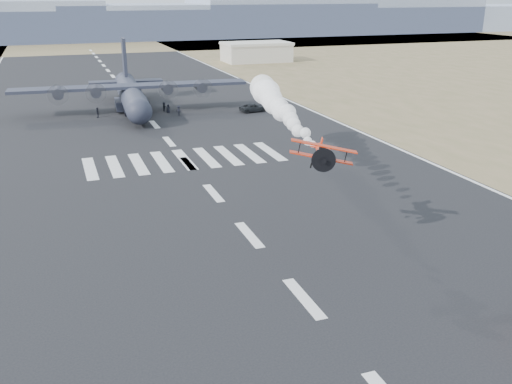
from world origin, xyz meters
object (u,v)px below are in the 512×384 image
crew_b (125,112)px  crew_a (126,112)px  crew_c (179,111)px  crew_d (98,112)px  support_vehicle (254,108)px  hangar_right (256,52)px  crew_f (164,107)px  crew_g (146,111)px  aerobatic_biplane (323,153)px  transport_aircraft (131,93)px  crew_h (125,110)px  crew_e (168,109)px

crew_b → crew_a: bearing=34.1°
crew_c → crew_d: bearing=19.0°
support_vehicle → hangar_right: bearing=-25.7°
crew_f → crew_g: size_ratio=1.04×
hangar_right → support_vehicle: hangar_right is taller
aerobatic_biplane → crew_g: size_ratio=3.50×
transport_aircraft → crew_c: size_ratio=24.26×
aerobatic_biplane → transport_aircraft: transport_aircraft is taller
crew_h → crew_g: bearing=-168.1°
crew_e → transport_aircraft: bearing=153.0°
crew_d → crew_e: 12.39m
hangar_right → crew_a: bearing=-125.2°
support_vehicle → crew_a: crew_a is taller
crew_c → support_vehicle: bearing=-153.9°
hangar_right → crew_f: 79.57m
crew_e → crew_h: (-7.52, 0.92, 0.10)m
crew_b → crew_g: bearing=74.4°
support_vehicle → aerobatic_biplane: bearing=160.5°
hangar_right → crew_d: (-54.28, -69.06, -2.13)m
hangar_right → crew_h: bearing=-125.8°
crew_b → crew_f: (7.46, 2.56, -0.00)m
crew_c → crew_d: size_ratio=0.98×
crew_e → hangar_right: bearing=72.3°
hangar_right → crew_d: size_ratio=11.61×
crew_a → crew_b: crew_b is taller
crew_c → crew_g: (-5.50, 1.74, -0.08)m
crew_e → crew_a: bearing=-159.9°
aerobatic_biplane → crew_g: bearing=106.2°
hangar_right → crew_a: hangar_right is taller
transport_aircraft → crew_e: transport_aircraft is taller
crew_h → crew_b: bearing=121.2°
aerobatic_biplane → crew_g: 60.30m
crew_e → crew_f: (-0.37, 1.96, 0.03)m
crew_a → crew_c: size_ratio=0.94×
crew_d → transport_aircraft: bearing=121.4°
support_vehicle → crew_b: crew_b is taller
crew_c → crew_e: bearing=-33.3°
hangar_right → crew_a: size_ratio=12.58×
crew_b → crew_f: size_ratio=1.01×
transport_aircraft → aerobatic_biplane: bearing=-80.8°
support_vehicle → crew_c: bearing=78.7°
hangar_right → support_vehicle: 78.39m
transport_aircraft → crew_h: transport_aircraft is taller
crew_d → crew_h: size_ratio=1.00×
aerobatic_biplane → crew_d: 62.87m
crew_a → crew_g: crew_a is taller
crew_b → crew_g: 3.69m
crew_h → crew_f: bearing=-128.6°
crew_e → crew_g: crew_e is taller
transport_aircraft → crew_b: 6.34m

